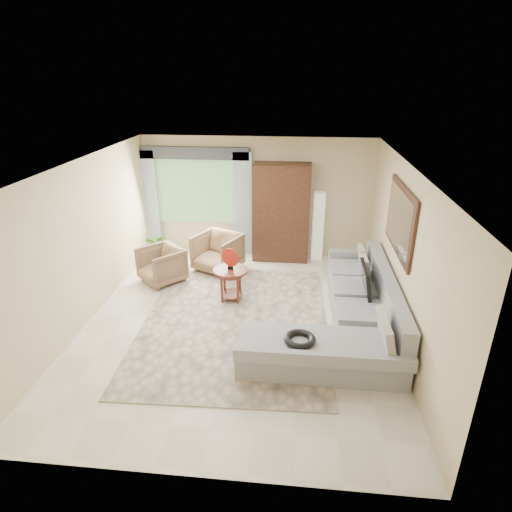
# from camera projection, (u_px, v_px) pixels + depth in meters

# --- Properties ---
(ground) EXTENTS (6.00, 6.00, 0.00)m
(ground) POSITION_uv_depth(u_px,v_px,m) (239.00, 321.00, 7.13)
(ground) COLOR silver
(ground) RESTS_ON ground
(area_rug) EXTENTS (3.13, 4.10, 0.02)m
(area_rug) POSITION_uv_depth(u_px,v_px,m) (235.00, 321.00, 7.12)
(area_rug) COLOR #C6B29C
(area_rug) RESTS_ON ground
(sectional_sofa) EXTENTS (2.30, 3.46, 0.90)m
(sectional_sofa) POSITION_uv_depth(u_px,v_px,m) (350.00, 318.00, 6.69)
(sectional_sofa) COLOR gray
(sectional_sofa) RESTS_ON ground
(tv_screen) EXTENTS (0.14, 0.74, 0.48)m
(tv_screen) POSITION_uv_depth(u_px,v_px,m) (366.00, 280.00, 6.95)
(tv_screen) COLOR black
(tv_screen) RESTS_ON sectional_sofa
(garden_hose) EXTENTS (0.43, 0.43, 0.09)m
(garden_hose) POSITION_uv_depth(u_px,v_px,m) (300.00, 339.00, 5.71)
(garden_hose) COLOR black
(garden_hose) RESTS_ON sectional_sofa
(coffee_table) EXTENTS (0.61, 0.61, 0.61)m
(coffee_table) POSITION_uv_depth(u_px,v_px,m) (231.00, 284.00, 7.68)
(coffee_table) COLOR #4B1D14
(coffee_table) RESTS_ON ground
(red_disc) EXTENTS (0.32, 0.16, 0.34)m
(red_disc) POSITION_uv_depth(u_px,v_px,m) (230.00, 257.00, 7.47)
(red_disc) COLOR #A01C10
(red_disc) RESTS_ON coffee_table
(armchair_left) EXTENTS (1.08, 1.08, 0.70)m
(armchair_left) POSITION_uv_depth(u_px,v_px,m) (162.00, 265.00, 8.36)
(armchair_left) COLOR brown
(armchair_left) RESTS_ON ground
(armchair_right) EXTENTS (1.12, 1.13, 0.78)m
(armchair_right) POSITION_uv_depth(u_px,v_px,m) (218.00, 252.00, 8.84)
(armchair_right) COLOR #987B53
(armchair_right) RESTS_ON ground
(potted_plant) EXTENTS (0.62, 0.58, 0.56)m
(potted_plant) POSITION_uv_depth(u_px,v_px,m) (158.00, 246.00, 9.48)
(potted_plant) COLOR #999999
(potted_plant) RESTS_ON ground
(armoire) EXTENTS (1.20, 0.55, 2.10)m
(armoire) POSITION_uv_depth(u_px,v_px,m) (281.00, 213.00, 9.15)
(armoire) COLOR black
(armoire) RESTS_ON ground
(floor_lamp) EXTENTS (0.24, 0.24, 1.50)m
(floor_lamp) POSITION_uv_depth(u_px,v_px,m) (318.00, 226.00, 9.24)
(floor_lamp) COLOR silver
(floor_lamp) RESTS_ON ground
(window) EXTENTS (1.80, 0.04, 1.40)m
(window) POSITION_uv_depth(u_px,v_px,m) (196.00, 192.00, 9.41)
(window) COLOR #669E59
(window) RESTS_ON wall_back
(curtain_left) EXTENTS (0.40, 0.08, 2.30)m
(curtain_left) POSITION_uv_depth(u_px,v_px,m) (150.00, 202.00, 9.53)
(curtain_left) COLOR #9EB7CC
(curtain_left) RESTS_ON ground
(curtain_right) EXTENTS (0.40, 0.08, 2.30)m
(curtain_right) POSITION_uv_depth(u_px,v_px,m) (243.00, 205.00, 9.33)
(curtain_right) COLOR #9EB7CC
(curtain_right) RESTS_ON ground
(valance) EXTENTS (2.40, 0.12, 0.26)m
(valance) POSITION_uv_depth(u_px,v_px,m) (193.00, 153.00, 9.01)
(valance) COLOR #1E232D
(valance) RESTS_ON wall_back
(wall_mirror) EXTENTS (0.05, 1.70, 1.05)m
(wall_mirror) POSITION_uv_depth(u_px,v_px,m) (400.00, 220.00, 6.52)
(wall_mirror) COLOR black
(wall_mirror) RESTS_ON wall_right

